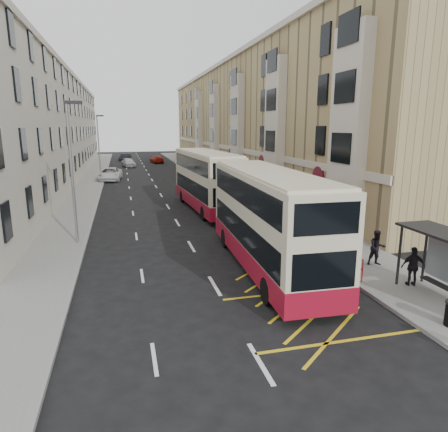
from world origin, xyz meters
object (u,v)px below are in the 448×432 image
object	(u,v)px
double_decker_rear	(206,180)
white_van	(110,174)
street_lamp_far	(99,143)
car_dark	(125,157)
double_decker_front	(268,220)
car_red	(157,159)
pedestrian_mid	(377,248)
street_lamp_near	(72,165)
pedestrian_far	(413,266)
car_silver	(128,163)

from	to	relation	value
double_decker_rear	white_van	world-z (taller)	double_decker_rear
street_lamp_far	car_dark	bearing A→B (deg)	83.32
double_decker_front	white_van	world-z (taller)	double_decker_front
car_red	double_decker_rear	bearing A→B (deg)	83.36
pedestrian_mid	car_dark	world-z (taller)	pedestrian_mid
street_lamp_near	pedestrian_far	bearing A→B (deg)	-35.67
car_dark	pedestrian_far	bearing A→B (deg)	-63.88
pedestrian_mid	car_dark	bearing A→B (deg)	110.15
street_lamp_near	double_decker_front	distance (m)	11.58
double_decker_rear	pedestrian_mid	xyz separation A→B (m)	(5.18, -15.70, -1.42)
pedestrian_mid	car_silver	distance (m)	54.43
pedestrian_mid	car_red	bearing A→B (deg)	105.79
pedestrian_mid	car_red	world-z (taller)	pedestrian_mid
double_decker_rear	car_dark	bearing A→B (deg)	93.44
white_van	car_silver	bearing A→B (deg)	86.83
street_lamp_near	street_lamp_far	xyz separation A→B (m)	(0.00, 30.00, 0.00)
double_decker_front	car_red	world-z (taller)	double_decker_front
street_lamp_near	car_silver	world-z (taller)	street_lamp_near
double_decker_rear	pedestrian_mid	size ratio (longest dim) A/B	6.99
car_dark	car_red	size ratio (longest dim) A/B	0.87
street_lamp_near	car_red	bearing A→B (deg)	80.14
car_red	white_van	bearing A→B (deg)	64.35
double_decker_front	white_van	xyz separation A→B (m)	(-8.16, 35.37, -1.63)
double_decker_front	car_dark	bearing A→B (deg)	97.28
pedestrian_mid	car_red	distance (m)	60.32
double_decker_rear	car_red	bearing A→B (deg)	87.06
white_van	car_red	bearing A→B (deg)	77.00
pedestrian_far	double_decker_front	bearing A→B (deg)	-21.69
double_decker_rear	car_red	distance (m)	44.41
double_decker_front	car_silver	xyz separation A→B (m)	(-5.55, 52.14, -1.66)
pedestrian_far	street_lamp_near	bearing A→B (deg)	-20.44
pedestrian_far	car_silver	xyz separation A→B (m)	(-10.68, 55.99, -0.23)
double_decker_front	street_lamp_far	bearing A→B (deg)	106.39
pedestrian_mid	white_van	world-z (taller)	pedestrian_mid
street_lamp_near	pedestrian_mid	xyz separation A→B (m)	(14.53, -7.73, -3.62)
double_decker_rear	double_decker_front	bearing A→B (deg)	-93.40
pedestrian_mid	white_van	size ratio (longest dim) A/B	0.30
street_lamp_near	car_dark	world-z (taller)	street_lamp_near
street_lamp_far	white_van	size ratio (longest dim) A/B	1.39
pedestrian_far	pedestrian_mid	bearing A→B (deg)	-76.69
street_lamp_near	street_lamp_far	distance (m)	30.00
pedestrian_mid	car_dark	distance (m)	67.41
street_lamp_far	double_decker_rear	xyz separation A→B (m)	(9.35, -22.03, -2.20)
street_lamp_near	double_decker_front	bearing A→B (deg)	-34.97
pedestrian_mid	double_decker_front	bearing A→B (deg)	177.50
street_lamp_near	white_van	distance (m)	29.13
street_lamp_far	car_silver	distance (m)	16.53
pedestrian_mid	street_lamp_far	bearing A→B (deg)	121.68
double_decker_rear	pedestrian_far	xyz separation A→B (m)	(5.09, -18.34, -1.44)
car_red	street_lamp_near	bearing A→B (deg)	73.18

